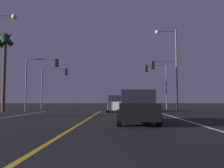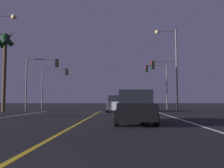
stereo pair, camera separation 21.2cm
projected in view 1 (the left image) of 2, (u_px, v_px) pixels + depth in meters
name	position (u px, v px, depth m)	size (l,w,h in m)	color
lane_edge_right	(210.00, 128.00, 10.31)	(0.16, 30.20, 0.01)	silver
lane_center_divider	(74.00, 127.00, 10.46)	(0.16, 30.20, 0.01)	gold
car_ahead_far	(117.00, 104.00, 24.40)	(2.02, 4.30, 1.70)	black
car_lead_same_lane	(137.00, 108.00, 12.19)	(2.02, 4.30, 1.70)	black
traffic_light_near_right	(164.00, 74.00, 26.12)	(2.88, 0.36, 5.59)	#4C4C51
traffic_light_near_left	(41.00, 72.00, 26.50)	(3.74, 0.36, 5.87)	#4C4C51
traffic_light_far_right	(156.00, 77.00, 31.62)	(2.93, 0.36, 5.93)	#4C4C51
traffic_light_far_left	(54.00, 79.00, 31.97)	(3.61, 0.36, 5.54)	#4C4C51
street_lamp_right_far	(172.00, 60.00, 25.38)	(2.33, 0.44, 8.83)	#4C4C51
palm_tree_left_mid	(5.00, 46.00, 25.42)	(2.17, 2.16, 8.81)	#473826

